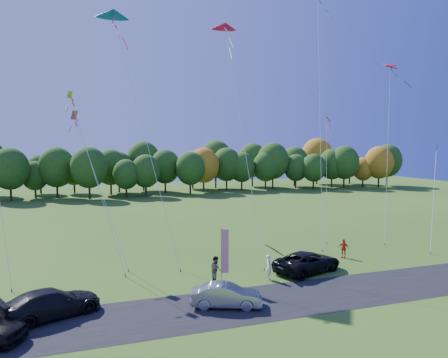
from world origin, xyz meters
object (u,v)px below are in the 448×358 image
object	(u,v)px
black_suv	(308,262)
silver_sedan	(226,296)
feather_flag	(224,250)
person_east	(343,248)

from	to	relation	value
black_suv	silver_sedan	world-z (taller)	black_suv
silver_sedan	feather_flag	distance (m)	4.35
person_east	feather_flag	world-z (taller)	feather_flag
black_suv	feather_flag	bearing A→B (deg)	78.56
feather_flag	black_suv	bearing A→B (deg)	7.52
black_suv	person_east	world-z (taller)	person_east
silver_sedan	person_east	xyz separation A→B (m)	(13.51, 7.38, 0.12)
silver_sedan	person_east	world-z (taller)	person_east
person_east	feather_flag	distance (m)	12.95
black_suv	person_east	bearing A→B (deg)	-81.54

